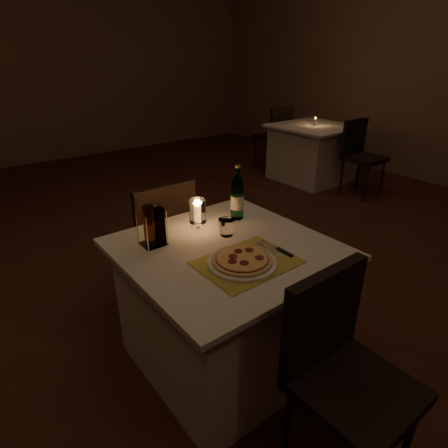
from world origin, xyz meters
TOP-DOWN VIEW (x-y plane):
  - floor at (0.00, 0.00)m, footprint 8.00×10.00m
  - wall_back at (0.00, 5.01)m, footprint 8.00×0.02m
  - main_table at (-0.20, -0.19)m, footprint 1.00×1.00m
  - chair_near at (-0.20, -0.91)m, footprint 0.42×0.42m
  - chair_far at (-0.20, 0.52)m, footprint 0.42×0.42m
  - placemat at (-0.22, -0.37)m, footprint 0.45×0.34m
  - plate at (-0.25, -0.37)m, footprint 0.32×0.32m
  - pizza at (-0.25, -0.37)m, footprint 0.28×0.28m
  - fork at (-0.05, -0.34)m, footprint 0.02×0.18m
  - knife at (-0.02, -0.40)m, footprint 0.02×0.22m
  - tumbler at (-0.11, -0.09)m, footprint 0.09×0.09m
  - water_bottle at (0.07, 0.05)m, footprint 0.08×0.08m
  - hurricane_candle at (-0.20, 0.06)m, footprint 0.09×0.09m
  - cruet_caddy at (-0.48, 0.05)m, footprint 0.12×0.12m
  - neighbor_table_right at (2.83, 1.76)m, footprint 1.00×1.00m
  - neighbor_chair_ra at (2.83, 1.04)m, footprint 0.42×0.42m
  - neighbor_chair_rb at (2.83, 2.47)m, footprint 0.42×0.42m
  - neighbor_candle_right at (2.83, 1.76)m, footprint 0.03×0.03m

SIDE VIEW (x-z plane):
  - floor at x=0.00m, z-range -0.02..0.00m
  - main_table at x=-0.20m, z-range 0.00..0.74m
  - neighbor_table_right at x=2.83m, z-range 0.00..0.74m
  - chair_near at x=-0.20m, z-range 0.10..1.00m
  - chair_far at x=-0.20m, z-range 0.10..1.00m
  - neighbor_chair_ra at x=2.83m, z-range 0.10..1.00m
  - neighbor_chair_rb at x=2.83m, z-range 0.10..1.00m
  - placemat at x=-0.22m, z-range 0.74..0.74m
  - fork at x=-0.05m, z-range 0.74..0.75m
  - knife at x=-0.02m, z-range 0.74..0.76m
  - plate at x=-0.25m, z-range 0.74..0.76m
  - pizza at x=-0.25m, z-range 0.76..0.78m
  - tumbler at x=-0.11m, z-range 0.74..0.83m
  - neighbor_candle_right at x=2.83m, z-range 0.73..0.84m
  - cruet_caddy at x=-0.48m, z-range 0.73..0.94m
  - hurricane_candle at x=-0.20m, z-range 0.76..0.93m
  - water_bottle at x=0.07m, z-range 0.71..1.03m
  - wall_back at x=0.00m, z-range 0.00..3.00m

